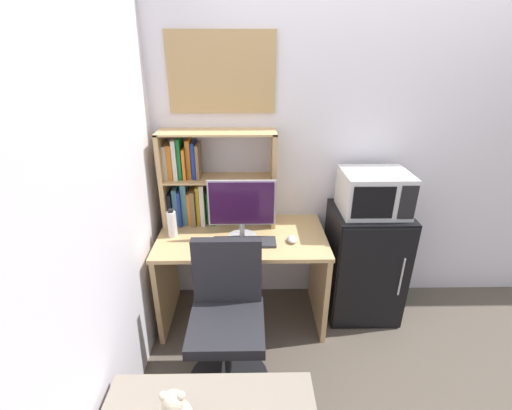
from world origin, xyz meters
The scene contains 12 objects.
wall_back centered at (0.40, 0.02, 1.30)m, with size 6.40×0.04×2.60m, color silver.
wall_left centered at (-1.62, -1.60, 1.30)m, with size 0.04×4.40×2.60m, color silver.
desk centered at (-0.95, -0.33, 0.51)m, with size 1.20×0.66×0.74m.
hutch_bookshelf centered at (-1.25, -0.11, 1.07)m, with size 0.83×0.24×0.70m.
monitor centered at (-0.95, -0.38, 0.97)m, with size 0.46×0.21×0.43m.
keyboard centered at (-0.93, -0.45, 0.75)m, with size 0.43×0.14×0.02m, color #333338.
computer_mouse centered at (-0.60, -0.43, 0.76)m, with size 0.07×0.10×0.04m, color silver.
water_bottle centered at (-1.44, -0.34, 0.83)m, with size 0.07×0.07×0.21m.
mini_fridge centered at (-0.01, -0.26, 0.44)m, with size 0.54×0.50×0.88m.
microwave centered at (-0.01, -0.25, 1.03)m, with size 0.46×0.38×0.30m.
desk_chair centered at (-1.03, -0.89, 0.41)m, with size 0.51×0.51×0.94m.
wall_corkboard centered at (-1.08, -0.01, 1.81)m, with size 0.73×0.02×0.53m, color tan.
Camera 1 is at (-0.88, -2.55, 1.97)m, focal length 24.67 mm.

